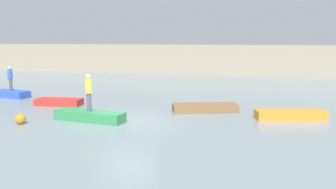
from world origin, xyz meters
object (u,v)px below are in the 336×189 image
rowboat_orange (290,115)px  person_yellow_shirt (89,90)px  rowboat_red (59,102)px  person_blue_shirt (10,77)px  mooring_buoy (20,119)px  rowboat_green (90,116)px  rowboat_brown (205,108)px  rowboat_blue (11,94)px

rowboat_orange → person_yellow_shirt: (-9.59, -2.86, 1.29)m
rowboat_red → person_blue_shirt: person_blue_shirt is taller
rowboat_orange → mooring_buoy: 13.18m
rowboat_orange → person_blue_shirt: bearing=156.8°
person_yellow_shirt → rowboat_red: bearing=137.5°
rowboat_red → rowboat_green: bearing=-49.1°
rowboat_red → rowboat_brown: 8.93m
rowboat_red → person_blue_shirt: bearing=151.8°
rowboat_brown → rowboat_orange: size_ratio=1.04×
rowboat_green → rowboat_orange: 10.01m
person_blue_shirt → rowboat_orange: bearing=-8.0°
rowboat_green → rowboat_orange: (9.59, 2.86, -0.02)m
rowboat_green → rowboat_orange: size_ratio=1.06×
rowboat_green → rowboat_brown: size_ratio=1.02×
mooring_buoy → rowboat_blue: bearing=130.2°
rowboat_orange → person_blue_shirt: 18.47m
rowboat_red → rowboat_orange: size_ratio=0.81×
person_blue_shirt → rowboat_brown: bearing=-6.7°
rowboat_orange → mooring_buoy: (-12.46, -4.29, 0.02)m
rowboat_brown → rowboat_red: bearing=162.0°
person_yellow_shirt → person_blue_shirt: bearing=148.0°
rowboat_red → person_yellow_shirt: (3.81, -3.49, 1.32)m
rowboat_brown → rowboat_orange: 4.57m
mooring_buoy → person_yellow_shirt: bearing=26.5°
rowboat_green → rowboat_brown: rowboat_green is taller
person_yellow_shirt → mooring_buoy: bearing=-153.5°
rowboat_blue → rowboat_orange: 18.43m
rowboat_orange → person_yellow_shirt: size_ratio=1.87×
rowboat_brown → person_blue_shirt: (-13.78, 1.62, 1.21)m
rowboat_blue → person_blue_shirt: size_ratio=1.57×
rowboat_brown → person_yellow_shirt: bearing=-163.4°
person_yellow_shirt → person_blue_shirt: 10.22m
rowboat_blue → person_yellow_shirt: (8.66, -5.42, 1.29)m
rowboat_blue → mooring_buoy: bearing=-39.3°
person_yellow_shirt → person_blue_shirt: (-8.66, 5.42, -0.10)m
rowboat_brown → mooring_buoy: bearing=-166.8°
rowboat_blue → person_blue_shirt: person_blue_shirt is taller
rowboat_red → rowboat_brown: bearing=-4.6°
rowboat_red → person_yellow_shirt: bearing=-49.1°
rowboat_brown → person_yellow_shirt: person_yellow_shirt is taller
rowboat_red → person_blue_shirt: (-4.85, 1.92, 1.22)m
rowboat_blue → person_yellow_shirt: person_yellow_shirt is taller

